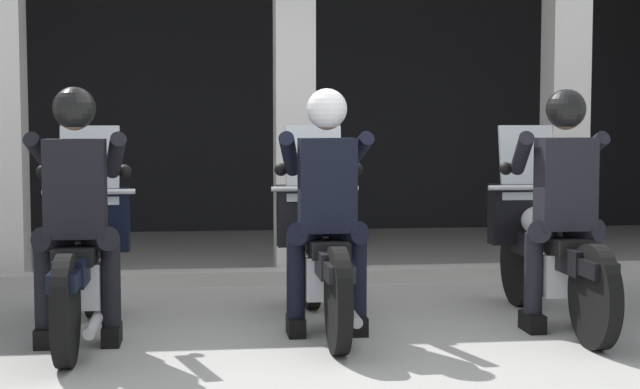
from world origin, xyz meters
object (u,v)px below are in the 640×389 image
(police_officer_left, at_px, (76,193))
(motorcycle_center, at_px, (321,252))
(motorcycle_right, at_px, (547,249))
(police_officer_center, at_px, (327,190))
(police_officer_right, at_px, (564,188))
(motorcycle_left, at_px, (83,258))

(police_officer_left, xyz_separation_m, motorcycle_center, (1.56, 0.40, -0.44))
(motorcycle_center, bearing_deg, police_officer_left, -157.87)
(police_officer_left, relative_size, motorcycle_right, 0.78)
(police_officer_left, bearing_deg, motorcycle_center, 22.09)
(motorcycle_right, bearing_deg, police_officer_left, -166.40)
(police_officer_center, distance_m, police_officer_right, 1.56)
(police_officer_left, bearing_deg, police_officer_right, 8.64)
(motorcycle_right, bearing_deg, motorcycle_left, -171.60)
(police_officer_left, distance_m, motorcycle_center, 1.66)
(police_officer_left, height_order, police_officer_center, same)
(police_officer_center, bearing_deg, police_officer_right, 5.35)
(police_officer_right, bearing_deg, motorcycle_left, -176.82)
(police_officer_left, height_order, police_officer_right, same)
(police_officer_left, relative_size, police_officer_right, 1.00)
(motorcycle_left, xyz_separation_m, motorcycle_center, (1.55, 0.11, 0.00))
(motorcycle_center, distance_m, police_officer_center, 0.52)
(police_officer_right, bearing_deg, police_officer_left, -171.60)
(police_officer_left, xyz_separation_m, police_officer_right, (3.11, 0.05, 0.00))
(motorcycle_right, relative_size, police_officer_right, 1.29)
(motorcycle_left, height_order, motorcycle_center, same)
(motorcycle_left, relative_size, police_officer_right, 1.29)
(motorcycle_left, bearing_deg, motorcycle_center, 11.95)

